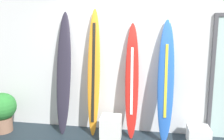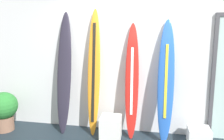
{
  "view_description": "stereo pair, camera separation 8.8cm",
  "coord_description": "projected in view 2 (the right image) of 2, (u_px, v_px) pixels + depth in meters",
  "views": [
    {
      "loc": [
        0.33,
        -2.59,
        1.77
      ],
      "look_at": [
        -0.25,
        0.95,
        1.21
      ],
      "focal_mm": 33.32,
      "sensor_mm": 36.0,
      "label": 1
    },
    {
      "loc": [
        0.42,
        -2.58,
        1.77
      ],
      "look_at": [
        -0.25,
        0.95,
        1.21
      ],
      "focal_mm": 33.32,
      "sensor_mm": 36.0,
      "label": 2
    }
  ],
  "objects": [
    {
      "name": "surfboard_crimson",
      "position": [
        132.0,
        82.0,
        3.65
      ],
      "size": [
        0.26,
        0.38,
        2.03
      ],
      "color": "red",
      "rests_on": "ground"
    },
    {
      "name": "surfboard_sunset",
      "position": [
        94.0,
        73.0,
        3.74
      ],
      "size": [
        0.23,
        0.34,
        2.28
      ],
      "color": "orange",
      "rests_on": "ground"
    },
    {
      "name": "surfboard_cobalt",
      "position": [
        166.0,
        81.0,
        3.51
      ],
      "size": [
        0.3,
        0.43,
        2.08
      ],
      "color": "blue",
      "rests_on": "ground"
    },
    {
      "name": "potted_plant",
      "position": [
        4.0,
        109.0,
        3.94
      ],
      "size": [
        0.52,
        0.52,
        0.75
      ],
      "color": "brown",
      "rests_on": "ground"
    },
    {
      "name": "display_block_center",
      "position": [
        199.0,
        136.0,
        3.46
      ],
      "size": [
        0.37,
        0.37,
        0.28
      ],
      "color": "white",
      "rests_on": "ground"
    },
    {
      "name": "surfboard_charcoal",
      "position": [
        64.0,
        74.0,
        3.83
      ],
      "size": [
        0.28,
        0.4,
        2.24
      ],
      "color": "#272432",
      "rests_on": "ground"
    },
    {
      "name": "display_block_left",
      "position": [
        111.0,
        128.0,
        3.65
      ],
      "size": [
        0.37,
        0.37,
        0.4
      ],
      "color": "silver",
      "rests_on": "ground"
    },
    {
      "name": "wall_back",
      "position": [
        129.0,
        57.0,
        3.9
      ],
      "size": [
        7.2,
        0.2,
        2.8
      ],
      "primitive_type": "cube",
      "color": "silver",
      "rests_on": "ground"
    }
  ]
}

